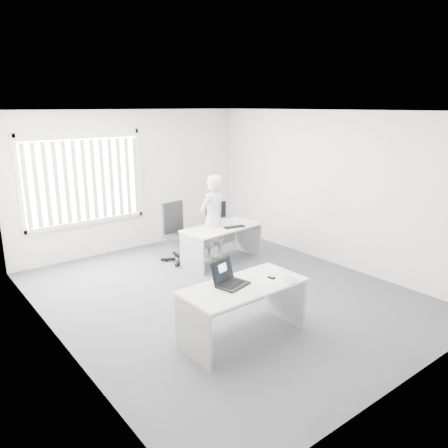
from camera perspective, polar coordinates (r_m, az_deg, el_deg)
ground at (r=6.99m, az=-0.11°, el=-9.07°), size 6.00×6.00×0.00m
wall_back at (r=9.05m, az=-11.92°, el=5.53°), size 5.00×0.02×2.80m
wall_front at (r=4.64m, az=23.34°, el=-4.62°), size 5.00×0.02×2.80m
wall_left at (r=5.42m, az=-21.47°, el=-1.65°), size 0.02×6.00×2.80m
wall_right at (r=8.28m, az=13.72°, el=4.54°), size 0.02×6.00×2.80m
ceiling at (r=6.37m, az=-0.13°, el=14.56°), size 5.00×6.00×0.02m
window at (r=8.60m, az=-17.85°, el=5.65°), size 2.32×0.06×1.76m
blinds at (r=8.55m, az=-17.69°, el=5.40°), size 2.20×0.10×1.50m
desk_near at (r=5.55m, az=2.54°, el=-9.86°), size 1.61×0.78×0.73m
desk_far at (r=8.19m, az=-0.28°, el=-1.64°), size 1.57×0.86×0.69m
office_chair at (r=8.36m, az=-5.89°, el=-2.43°), size 0.71×0.71×1.12m
person at (r=8.16m, az=-1.47°, el=0.71°), size 0.67×0.51×1.66m
laptop at (r=5.37m, az=1.21°, el=-6.56°), size 0.47×0.44×0.31m
paper_sheet at (r=5.64m, az=5.89°, el=-7.24°), size 0.31×0.25×0.00m
mouse at (r=5.67m, az=6.23°, el=-6.88°), size 0.06×0.10×0.04m
booklet at (r=5.65m, az=8.80°, el=-7.23°), size 0.22×0.26×0.01m
keyboard at (r=8.09m, az=1.35°, el=-0.37°), size 0.42×0.21×0.02m
monitor at (r=8.31m, az=-1.08°, el=1.48°), size 0.44×0.21×0.42m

